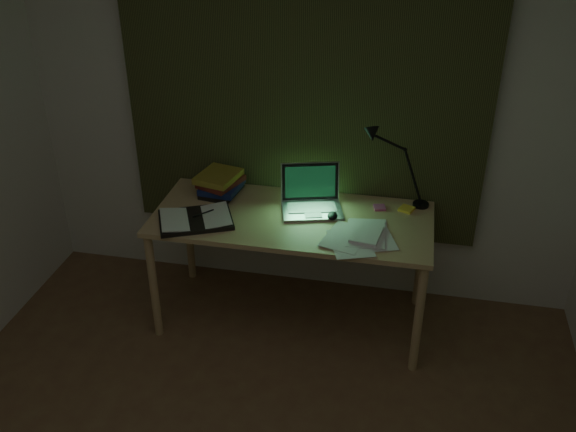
% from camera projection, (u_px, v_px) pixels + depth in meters
% --- Properties ---
extents(wall_back, '(3.50, 0.00, 2.50)m').
position_uv_depth(wall_back, '(304.00, 110.00, 3.89)').
color(wall_back, silver).
rests_on(wall_back, ground).
extents(curtain, '(2.20, 0.06, 2.00)m').
position_uv_depth(curtain, '(304.00, 80.00, 3.76)').
color(curtain, '#2C2E17').
rests_on(curtain, wall_back).
extents(desk, '(1.64, 0.72, 0.75)m').
position_uv_depth(desk, '(292.00, 269.00, 3.95)').
color(desk, tan).
rests_on(desk, floor).
extents(laptop, '(0.45, 0.48, 0.25)m').
position_uv_depth(laptop, '(312.00, 193.00, 3.75)').
color(laptop, '#BAB9BE').
rests_on(laptop, desk).
extents(open_textbook, '(0.50, 0.44, 0.04)m').
position_uv_depth(open_textbook, '(196.00, 219.00, 3.71)').
color(open_textbook, silver).
rests_on(open_textbook, desk).
extents(book_stack, '(0.27, 0.31, 0.14)m').
position_uv_depth(book_stack, '(220.00, 183.00, 3.99)').
color(book_stack, silver).
rests_on(book_stack, desk).
extents(loose_papers, '(0.42, 0.44, 0.02)m').
position_uv_depth(loose_papers, '(358.00, 232.00, 3.60)').
color(loose_papers, silver).
rests_on(loose_papers, desk).
extents(mouse, '(0.07, 0.10, 0.03)m').
position_uv_depth(mouse, '(332.00, 216.00, 3.74)').
color(mouse, black).
rests_on(mouse, desk).
extents(sticky_yellow, '(0.10, 0.10, 0.02)m').
position_uv_depth(sticky_yellow, '(407.00, 209.00, 3.83)').
color(sticky_yellow, yellow).
rests_on(sticky_yellow, desk).
extents(sticky_pink, '(0.08, 0.08, 0.01)m').
position_uv_depth(sticky_pink, '(379.00, 207.00, 3.85)').
color(sticky_pink, '#CF508C').
rests_on(sticky_pink, desk).
extents(desk_lamp, '(0.38, 0.31, 0.52)m').
position_uv_depth(desk_lamp, '(425.00, 167.00, 3.75)').
color(desk_lamp, black).
rests_on(desk_lamp, desk).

